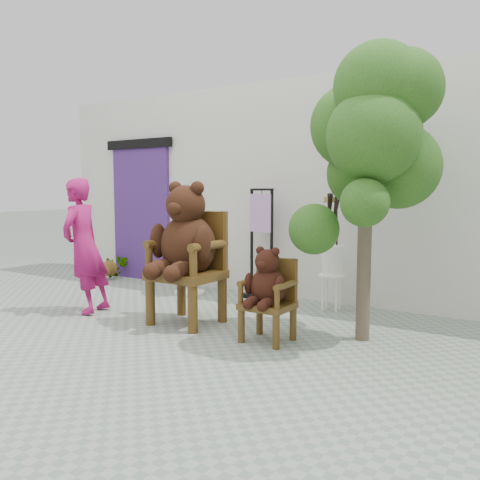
{
  "coord_description": "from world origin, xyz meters",
  "views": [
    {
      "loc": [
        3.0,
        -3.63,
        1.49
      ],
      "look_at": [
        0.0,
        0.98,
        0.95
      ],
      "focal_mm": 38.0,
      "sensor_mm": 36.0,
      "label": 1
    }
  ],
  "objects_px": {
    "display_stand": "(261,256)",
    "stool_bucket": "(332,259)",
    "chair_small": "(268,287)",
    "chair_big": "(187,244)",
    "cafe_table": "(189,263)",
    "person": "(84,246)",
    "tree": "(375,129)"
  },
  "relations": [
    {
      "from": "display_stand",
      "to": "stool_bucket",
      "type": "relative_size",
      "value": 1.04
    },
    {
      "from": "chair_small",
      "to": "chair_big",
      "type": "bearing_deg",
      "value": 174.85
    },
    {
      "from": "cafe_table",
      "to": "stool_bucket",
      "type": "relative_size",
      "value": 0.48
    },
    {
      "from": "display_stand",
      "to": "stool_bucket",
      "type": "xyz_separation_m",
      "value": [
        1.1,
        -0.15,
        0.06
      ]
    },
    {
      "from": "person",
      "to": "display_stand",
      "type": "xyz_separation_m",
      "value": [
        1.39,
        1.88,
        -0.23
      ]
    },
    {
      "from": "chair_big",
      "to": "stool_bucket",
      "type": "distance_m",
      "value": 1.85
    },
    {
      "from": "chair_big",
      "to": "display_stand",
      "type": "distance_m",
      "value": 1.63
    },
    {
      "from": "person",
      "to": "display_stand",
      "type": "relative_size",
      "value": 1.08
    },
    {
      "from": "cafe_table",
      "to": "chair_big",
      "type": "bearing_deg",
      "value": -51.99
    },
    {
      "from": "chair_big",
      "to": "cafe_table",
      "type": "height_order",
      "value": "chair_big"
    },
    {
      "from": "tree",
      "to": "chair_small",
      "type": "bearing_deg",
      "value": -144.0
    },
    {
      "from": "cafe_table",
      "to": "display_stand",
      "type": "relative_size",
      "value": 0.47
    },
    {
      "from": "display_stand",
      "to": "person",
      "type": "bearing_deg",
      "value": -116.65
    },
    {
      "from": "chair_small",
      "to": "cafe_table",
      "type": "height_order",
      "value": "chair_small"
    },
    {
      "from": "stool_bucket",
      "to": "chair_big",
      "type": "bearing_deg",
      "value": -127.54
    },
    {
      "from": "chair_big",
      "to": "person",
      "type": "bearing_deg",
      "value": -168.82
    },
    {
      "from": "person",
      "to": "tree",
      "type": "relative_size",
      "value": 0.57
    },
    {
      "from": "chair_big",
      "to": "stool_bucket",
      "type": "bearing_deg",
      "value": 52.46
    },
    {
      "from": "stool_bucket",
      "to": "tree",
      "type": "distance_m",
      "value": 1.9
    },
    {
      "from": "stool_bucket",
      "to": "chair_small",
      "type": "bearing_deg",
      "value": -90.59
    },
    {
      "from": "chair_small",
      "to": "display_stand",
      "type": "bearing_deg",
      "value": 122.55
    },
    {
      "from": "chair_big",
      "to": "tree",
      "type": "height_order",
      "value": "tree"
    },
    {
      "from": "chair_small",
      "to": "tree",
      "type": "relative_size",
      "value": 0.33
    },
    {
      "from": "cafe_table",
      "to": "display_stand",
      "type": "bearing_deg",
      "value": 15.32
    },
    {
      "from": "person",
      "to": "stool_bucket",
      "type": "xyz_separation_m",
      "value": [
        2.49,
        1.72,
        -0.17
      ]
    },
    {
      "from": "chair_big",
      "to": "tree",
      "type": "distance_m",
      "value": 2.32
    },
    {
      "from": "cafe_table",
      "to": "stool_bucket",
      "type": "bearing_deg",
      "value": 3.57
    },
    {
      "from": "chair_big",
      "to": "tree",
      "type": "xyz_separation_m",
      "value": [
        1.93,
        0.5,
        1.18
      ]
    },
    {
      "from": "chair_small",
      "to": "display_stand",
      "type": "relative_size",
      "value": 0.62
    },
    {
      "from": "display_stand",
      "to": "tree",
      "type": "bearing_deg",
      "value": -20.07
    },
    {
      "from": "chair_small",
      "to": "stool_bucket",
      "type": "distance_m",
      "value": 1.55
    },
    {
      "from": "chair_big",
      "to": "chair_small",
      "type": "bearing_deg",
      "value": -5.15
    }
  ]
}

